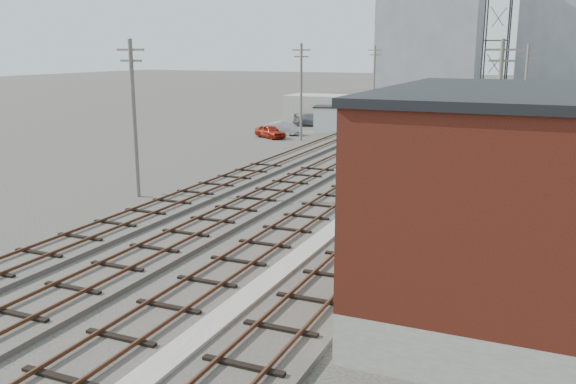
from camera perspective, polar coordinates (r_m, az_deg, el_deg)
The scene contains 23 objects.
ground at distance 69.48m, azimuth 15.68°, elevation 5.71°, with size 320.00×320.00×0.00m, color #282621.
track_right at distance 48.53m, azimuth 15.04°, elevation 2.87°, with size 3.20×90.00×0.39m.
track_mid_right at distance 49.27m, azimuth 10.44°, elevation 3.25°, with size 3.20×90.00×0.39m.
track_mid_left at distance 50.30m, azimuth 6.00°, elevation 3.59°, with size 3.20×90.00×0.39m.
track_left at distance 51.63m, azimuth 1.76°, elevation 3.91°, with size 3.20×90.00×0.39m.
platform_curb at distance 25.41m, azimuth 1.68°, elevation -5.79°, with size 0.90×28.00×0.26m, color gray.
brick_building at distance 20.95m, azimuth 17.66°, elevation -0.57°, with size 6.54×12.20×7.22m.
lattice_tower at distance 43.51m, azimuth 18.77°, elevation 11.30°, with size 1.60×1.60×15.00m.
utility_pole_left_a at distance 36.00m, azimuth -14.21°, elevation 7.03°, with size 1.80×0.24×9.00m.
utility_pole_left_b at distance 57.77m, azimuth 1.24°, elevation 9.57°, with size 1.80×0.24×9.00m.
utility_pole_left_c at distance 81.41m, azimuth 8.06°, elevation 10.48°, with size 1.80×0.24×9.00m.
utility_pole_right_a at distance 36.61m, azimuth 19.01°, elevation 6.82°, with size 1.80×0.24×9.00m.
utility_pole_right_b at distance 66.48m, azimuth 21.30°, elevation 9.16°, with size 1.80×0.24×9.00m.
apartment_left at distance 146.07m, azimuth 13.21°, elevation 15.38°, with size 22.00×14.00×30.00m, color gray.
apartment_right at distance 158.40m, azimuth 23.77°, elevation 13.72°, with size 16.00×12.00×26.00m, color gray.
shed_left at distance 73.22m, azimuth 3.18°, elevation 7.79°, with size 8.00×5.00×3.20m, color gray.
shed_right at distance 78.58m, azimuth 23.39°, elevation 7.40°, with size 6.00×6.00×4.00m, color gray.
signal_mast at distance 20.01m, azimuth 5.78°, elevation -4.83°, with size 0.40×0.41×3.83m.
switch_stand at distance 50.80m, azimuth 8.13°, elevation 4.23°, with size 0.33×0.33×1.33m.
site_trailer at distance 63.98m, azimuth 5.35°, elevation 6.79°, with size 6.95×4.23×2.73m.
car_red at distance 59.82m, azimuth -1.69°, elevation 5.68°, with size 1.49×3.70×1.26m, color maroon.
car_silver at distance 62.28m, azimuth -0.55°, elevation 5.98°, with size 1.32×3.80×1.25m, color #9D9EA4.
car_grey at distance 69.45m, azimuth 2.45°, elevation 6.76°, with size 1.94×4.77×1.38m, color slate.
Camera 1 is at (9.43, -8.32, 8.36)m, focal length 38.00 mm.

